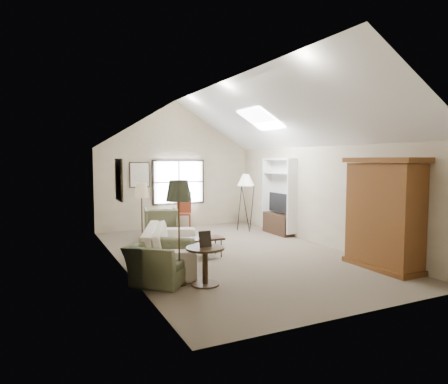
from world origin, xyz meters
name	(u,v)px	position (x,y,z in m)	size (l,w,h in m)	color
room_shell	(232,113)	(0.00, 0.00, 3.21)	(5.01, 8.01, 4.00)	#6D614E
window	(179,182)	(0.10, 3.96, 1.45)	(1.72, 0.08, 1.42)	black
skylight	(261,119)	(1.30, 0.90, 3.22)	(0.80, 1.20, 0.52)	white
wall_art	(130,177)	(-1.88, 1.94, 1.73)	(1.97, 3.71, 0.88)	black
armoire	(384,214)	(2.18, -2.40, 1.10)	(0.60, 1.50, 2.20)	brown
tv_alcove	(279,195)	(2.34, 1.60, 1.15)	(0.32, 1.30, 2.10)	white
media_console	(278,224)	(2.32, 1.60, 0.30)	(0.34, 1.18, 0.60)	#382316
tv_panel	(278,203)	(2.32, 1.60, 0.92)	(0.05, 0.90, 0.55)	black
sofa	(171,245)	(-1.54, -0.26, 0.39)	(2.66, 1.04, 0.78)	white
armchair_near	(160,262)	(-2.09, -1.33, 0.35)	(1.08, 0.94, 0.70)	#656546
armchair_far	(161,222)	(-0.88, 2.66, 0.41)	(0.88, 0.91, 0.83)	#5A6345
coffee_table	(204,247)	(-0.70, -0.01, 0.22)	(0.85, 0.47, 0.43)	#3B2318
bowl	(204,237)	(-0.70, -0.01, 0.46)	(0.20, 0.20, 0.05)	#3E2619
side_table	(205,266)	(-1.44, -1.86, 0.33)	(0.67, 0.67, 0.67)	#3D2A19
side_chair	(184,211)	(0.12, 3.58, 0.58)	(0.45, 0.45, 1.15)	brown
tripod_lamp	(246,202)	(1.72, 2.47, 0.88)	(0.51, 0.51, 1.76)	white
dark_lamp	(179,232)	(-1.84, -1.66, 0.93)	(0.44, 0.44, 1.86)	#2A2F21
tan_lamp	(142,218)	(-1.84, 0.94, 0.83)	(0.33, 0.33, 1.67)	tan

